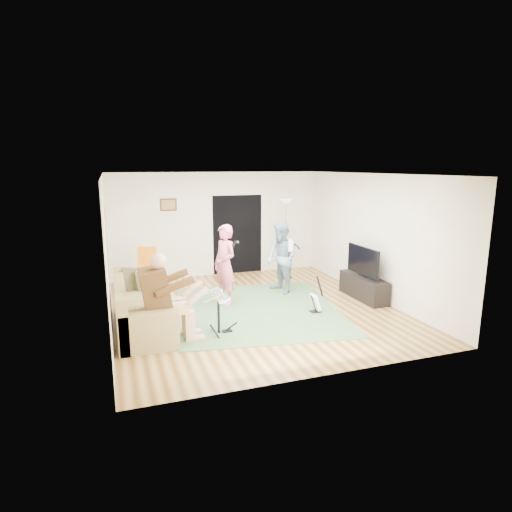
# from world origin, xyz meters

# --- Properties ---
(floor) EXTENTS (6.00, 6.00, 0.00)m
(floor) POSITION_xyz_m (0.00, 0.00, 0.00)
(floor) COLOR brown
(floor) RESTS_ON ground
(walls) EXTENTS (5.50, 6.00, 2.70)m
(walls) POSITION_xyz_m (0.00, 0.00, 1.35)
(walls) COLOR #EFE3CF
(walls) RESTS_ON floor
(ceiling) EXTENTS (6.00, 6.00, 0.00)m
(ceiling) POSITION_xyz_m (0.00, 0.00, 2.70)
(ceiling) COLOR white
(ceiling) RESTS_ON walls
(window_blinds) EXTENTS (0.00, 2.05, 2.05)m
(window_blinds) POSITION_xyz_m (-2.74, 0.20, 1.55)
(window_blinds) COLOR brown
(window_blinds) RESTS_ON walls
(doorway) EXTENTS (2.10, 0.00, 2.10)m
(doorway) POSITION_xyz_m (0.55, 2.99, 1.05)
(doorway) COLOR black
(doorway) RESTS_ON walls
(picture_frame) EXTENTS (0.42, 0.03, 0.32)m
(picture_frame) POSITION_xyz_m (-1.25, 2.99, 1.90)
(picture_frame) COLOR #3F2314
(picture_frame) RESTS_ON walls
(area_rug) EXTENTS (3.68, 4.01, 0.02)m
(area_rug) POSITION_xyz_m (0.04, -0.08, 0.01)
(area_rug) COLOR #45683F
(area_rug) RESTS_ON floor
(sofa) EXTENTS (0.93, 2.26, 0.91)m
(sofa) POSITION_xyz_m (-2.30, -0.39, 0.30)
(sofa) COLOR olive
(sofa) RESTS_ON floor
(drummer) EXTENTS (0.97, 0.54, 1.49)m
(drummer) POSITION_xyz_m (-1.85, -1.04, 0.58)
(drummer) COLOR #4D3115
(drummer) RESTS_ON sofa
(drum_kit) EXTENTS (0.40, 0.72, 0.74)m
(drum_kit) POSITION_xyz_m (-1.00, -1.04, 0.32)
(drum_kit) COLOR black
(drum_kit) RESTS_ON floor
(singer) EXTENTS (0.58, 0.71, 1.68)m
(singer) POSITION_xyz_m (-0.46, 0.52, 0.84)
(singer) COLOR #DF617F
(singer) RESTS_ON floor
(microphone) EXTENTS (0.06, 0.06, 0.24)m
(microphone) POSITION_xyz_m (-0.26, 0.52, 1.26)
(microphone) COLOR black
(microphone) RESTS_ON singer
(guitarist) EXTENTS (0.76, 0.90, 1.62)m
(guitarist) POSITION_xyz_m (0.94, 0.87, 0.81)
(guitarist) COLOR #6C879E
(guitarist) RESTS_ON floor
(guitar_held) EXTENTS (0.26, 0.61, 0.26)m
(guitar_held) POSITION_xyz_m (1.14, 0.87, 1.10)
(guitar_held) COLOR white
(guitar_held) RESTS_ON guitarist
(guitar_spare) EXTENTS (0.27, 0.24, 0.75)m
(guitar_spare) POSITION_xyz_m (1.08, -0.61, 0.21)
(guitar_spare) COLOR black
(guitar_spare) RESTS_ON floor
(torchiere_lamp) EXTENTS (0.36, 0.36, 2.04)m
(torchiere_lamp) POSITION_xyz_m (1.54, 2.06, 1.40)
(torchiere_lamp) COLOR black
(torchiere_lamp) RESTS_ON floor
(dining_chair) EXTENTS (0.56, 0.59, 1.06)m
(dining_chair) POSITION_xyz_m (-1.97, 1.78, 0.38)
(dining_chair) COLOR beige
(dining_chair) RESTS_ON floor
(tv_cabinet) EXTENTS (0.40, 1.40, 0.50)m
(tv_cabinet) POSITION_xyz_m (2.50, -0.11, 0.25)
(tv_cabinet) COLOR black
(tv_cabinet) RESTS_ON floor
(television) EXTENTS (0.06, 1.12, 0.62)m
(television) POSITION_xyz_m (2.45, -0.11, 0.85)
(television) COLOR black
(television) RESTS_ON tv_cabinet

